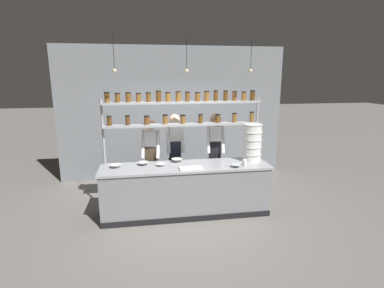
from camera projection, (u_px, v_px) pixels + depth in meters
The scene contains 16 objects.
ground_plane at pixel (186, 213), 5.59m from camera, with size 40.00×40.00×0.00m, color slate.
back_wall at pixel (173, 114), 7.29m from camera, with size 5.44×0.12×3.19m, color gray.
prep_counter at pixel (186, 190), 5.48m from camera, with size 3.04×0.76×0.92m.
spice_shelf_unit at pixel (182, 114), 5.50m from camera, with size 2.93×0.28×2.24m.
chef_left at pixel (151, 155), 5.83m from camera, with size 0.40×0.33×1.70m.
chef_center at pixel (175, 150), 6.13m from camera, with size 0.37×0.31×1.75m.
chef_right at pixel (215, 150), 6.05m from camera, with size 0.38×0.32×1.77m.
container_stack at pixel (252, 143), 5.61m from camera, with size 0.35×0.35×0.70m.
cutting_board at pixel (191, 169), 5.16m from camera, with size 0.40×0.26×0.02m.
prep_bowl_near_left at pixel (143, 164), 5.41m from camera, with size 0.20×0.20×0.06m.
prep_bowl_center_front at pixel (177, 160), 5.61m from camera, with size 0.21×0.21×0.06m.
prep_bowl_center_back at pixel (161, 165), 5.34m from camera, with size 0.16×0.16×0.04m.
prep_bowl_near_right at pixel (236, 166), 5.28m from camera, with size 0.18×0.18×0.05m.
prep_bowl_far_left at pixel (116, 166), 5.25m from camera, with size 0.20×0.20×0.06m.
serving_cup_front at pixel (245, 163), 5.37m from camera, with size 0.08×0.08×0.11m.
pendant_light_row at pixel (186, 69), 5.01m from camera, with size 2.37×0.07×0.59m.
Camera 1 is at (-0.72, -5.11, 2.51)m, focal length 28.00 mm.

